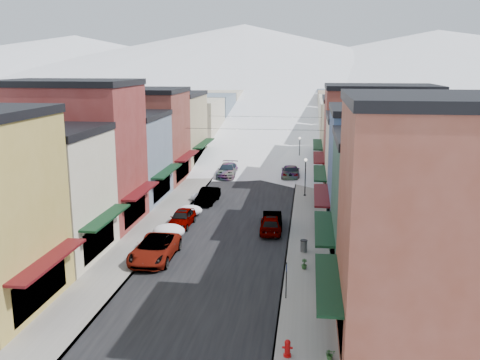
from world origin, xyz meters
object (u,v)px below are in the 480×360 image
(car_dark_hatch, at_px, (208,196))
(car_green_sedan, at_px, (272,219))
(car_white_suv, at_px, (155,249))
(car_silver_sedan, at_px, (182,218))
(trash_can, at_px, (304,246))
(streetlamp_near, at_px, (305,172))
(fire_hydrant, at_px, (287,349))

(car_dark_hatch, distance_m, car_green_sedan, 10.05)
(car_white_suv, distance_m, car_silver_sedan, 8.16)
(car_white_suv, xyz_separation_m, car_silver_sedan, (0.03, 8.16, -0.09))
(car_silver_sedan, bearing_deg, car_white_suv, -88.63)
(trash_can, bearing_deg, streetlamp_near, 90.40)
(car_silver_sedan, relative_size, car_green_sedan, 0.98)
(car_green_sedan, bearing_deg, car_white_suv, 43.27)
(car_silver_sedan, relative_size, trash_can, 4.79)
(car_white_suv, xyz_separation_m, streetlamp_near, (10.47, 19.91, 1.84))
(car_dark_hatch, distance_m, fire_hydrant, 29.56)
(car_white_suv, height_order, car_dark_hatch, car_white_suv)
(streetlamp_near, bearing_deg, car_green_sedan, -103.64)
(car_silver_sedan, bearing_deg, car_dark_hatch, 86.00)
(car_white_suv, bearing_deg, streetlamp_near, 62.12)
(car_green_sedan, height_order, streetlamp_near, streetlamp_near)
(car_green_sedan, xyz_separation_m, streetlamp_near, (2.67, 11.01, 1.94))
(car_silver_sedan, distance_m, streetlamp_near, 15.83)
(car_white_suv, xyz_separation_m, fire_hydrant, (10.02, -11.98, -0.29))
(car_green_sedan, bearing_deg, trash_can, 108.63)
(car_white_suv, relative_size, car_dark_hatch, 1.32)
(car_dark_hatch, relative_size, streetlamp_near, 1.14)
(car_white_suv, distance_m, car_dark_hatch, 16.12)
(car_green_sedan, xyz_separation_m, fire_hydrant, (2.22, -20.87, -0.19))
(car_green_sedan, relative_size, streetlamp_near, 1.11)
(car_silver_sedan, xyz_separation_m, streetlamp_near, (10.45, 11.74, 1.93))
(car_silver_sedan, height_order, fire_hydrant, car_silver_sedan)
(car_dark_hatch, relative_size, car_green_sedan, 1.02)
(fire_hydrant, distance_m, trash_can, 14.64)
(car_white_suv, bearing_deg, fire_hydrant, -50.20)
(car_white_suv, bearing_deg, trash_can, 13.93)
(car_white_suv, height_order, streetlamp_near, streetlamp_near)
(car_dark_hatch, xyz_separation_m, car_green_sedan, (7.00, -7.21, -0.02))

